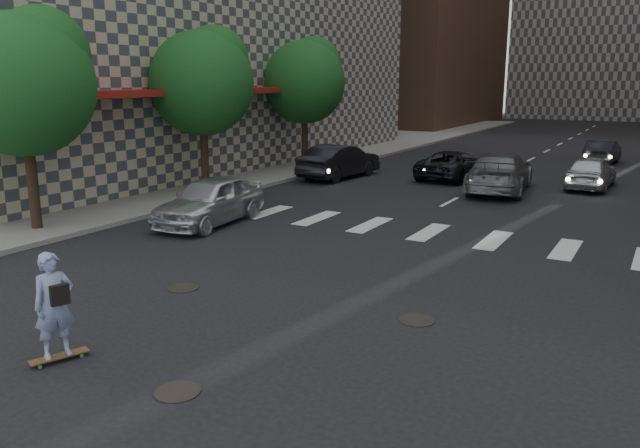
{
  "coord_description": "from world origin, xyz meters",
  "views": [
    {
      "loc": [
        7.34,
        -8.9,
        4.63
      ],
      "look_at": [
        0.28,
        3.47,
        1.3
      ],
      "focal_mm": 35.0,
      "sensor_mm": 36.0,
      "label": 1
    }
  ],
  "objects_px": {
    "silver_sedan": "(210,200)",
    "traffic_car_e": "(602,152)",
    "skateboarder": "(54,305)",
    "traffic_car_a": "(339,161)",
    "tree_a": "(27,78)",
    "tree_b": "(204,78)",
    "tree_c": "(307,78)",
    "traffic_car_b": "(500,172)",
    "traffic_car_c": "(453,165)",
    "traffic_car_d": "(591,172)"
  },
  "relations": [
    {
      "from": "traffic_car_a",
      "to": "traffic_car_c",
      "type": "relative_size",
      "value": 1.02
    },
    {
      "from": "tree_c",
      "to": "traffic_car_c",
      "type": "distance_m",
      "value": 8.74
    },
    {
      "from": "traffic_car_a",
      "to": "traffic_car_b",
      "type": "height_order",
      "value": "traffic_car_b"
    },
    {
      "from": "tree_c",
      "to": "silver_sedan",
      "type": "distance_m",
      "value": 13.67
    },
    {
      "from": "tree_a",
      "to": "skateboarder",
      "type": "xyz_separation_m",
      "value": [
        8.2,
        -5.81,
        -3.65
      ]
    },
    {
      "from": "silver_sedan",
      "to": "traffic_car_a",
      "type": "relative_size",
      "value": 0.94
    },
    {
      "from": "traffic_car_e",
      "to": "silver_sedan",
      "type": "bearing_deg",
      "value": 70.62
    },
    {
      "from": "traffic_car_c",
      "to": "traffic_car_e",
      "type": "height_order",
      "value": "traffic_car_e"
    },
    {
      "from": "tree_a",
      "to": "traffic_car_a",
      "type": "distance_m",
      "value": 14.89
    },
    {
      "from": "tree_a",
      "to": "traffic_car_c",
      "type": "bearing_deg",
      "value": 64.83
    },
    {
      "from": "silver_sedan",
      "to": "traffic_car_e",
      "type": "xyz_separation_m",
      "value": [
        9.44,
        22.33,
        -0.11
      ]
    },
    {
      "from": "tree_a",
      "to": "traffic_car_b",
      "type": "height_order",
      "value": "tree_a"
    },
    {
      "from": "silver_sedan",
      "to": "traffic_car_a",
      "type": "bearing_deg",
      "value": 89.79
    },
    {
      "from": "tree_a",
      "to": "tree_c",
      "type": "bearing_deg",
      "value": 90.0
    },
    {
      "from": "silver_sedan",
      "to": "traffic_car_a",
      "type": "distance_m",
      "value": 10.65
    },
    {
      "from": "tree_b",
      "to": "tree_c",
      "type": "bearing_deg",
      "value": 90.0
    },
    {
      "from": "traffic_car_d",
      "to": "traffic_car_c",
      "type": "bearing_deg",
      "value": 5.81
    },
    {
      "from": "tree_a",
      "to": "traffic_car_c",
      "type": "height_order",
      "value": "tree_a"
    },
    {
      "from": "tree_c",
      "to": "traffic_car_a",
      "type": "bearing_deg",
      "value": -33.1
    },
    {
      "from": "tree_b",
      "to": "skateboarder",
      "type": "distance_m",
      "value": 16.47
    },
    {
      "from": "tree_c",
      "to": "traffic_car_d",
      "type": "relative_size",
      "value": 1.57
    },
    {
      "from": "tree_a",
      "to": "skateboarder",
      "type": "distance_m",
      "value": 10.69
    },
    {
      "from": "tree_b",
      "to": "traffic_car_a",
      "type": "xyz_separation_m",
      "value": [
        2.95,
        6.07,
        -3.85
      ]
    },
    {
      "from": "traffic_car_a",
      "to": "traffic_car_e",
      "type": "distance_m",
      "value": 15.61
    },
    {
      "from": "skateboarder",
      "to": "traffic_car_b",
      "type": "xyz_separation_m",
      "value": [
        2.31,
        19.92,
        -0.17
      ]
    },
    {
      "from": "silver_sedan",
      "to": "traffic_car_e",
      "type": "height_order",
      "value": "silver_sedan"
    },
    {
      "from": "traffic_car_e",
      "to": "traffic_car_a",
      "type": "bearing_deg",
      "value": 52.15
    },
    {
      "from": "traffic_car_a",
      "to": "traffic_car_b",
      "type": "relative_size",
      "value": 0.86
    },
    {
      "from": "skateboarder",
      "to": "traffic_car_c",
      "type": "distance_m",
      "value": 22.32
    },
    {
      "from": "tree_c",
      "to": "tree_a",
      "type": "bearing_deg",
      "value": -90.0
    },
    {
      "from": "skateboarder",
      "to": "traffic_car_a",
      "type": "bearing_deg",
      "value": 126.25
    },
    {
      "from": "traffic_car_a",
      "to": "traffic_car_e",
      "type": "xyz_separation_m",
      "value": [
        10.32,
        11.71,
        -0.13
      ]
    },
    {
      "from": "traffic_car_a",
      "to": "traffic_car_e",
      "type": "height_order",
      "value": "traffic_car_a"
    },
    {
      "from": "silver_sedan",
      "to": "traffic_car_d",
      "type": "xyz_separation_m",
      "value": [
        9.9,
        13.4,
        -0.06
      ]
    },
    {
      "from": "skateboarder",
      "to": "silver_sedan",
      "type": "height_order",
      "value": "skateboarder"
    },
    {
      "from": "tree_a",
      "to": "skateboarder",
      "type": "relative_size",
      "value": 3.48
    },
    {
      "from": "traffic_car_c",
      "to": "tree_c",
      "type": "bearing_deg",
      "value": 8.54
    },
    {
      "from": "traffic_car_b",
      "to": "traffic_car_c",
      "type": "bearing_deg",
      "value": -47.68
    },
    {
      "from": "tree_c",
      "to": "traffic_car_a",
      "type": "relative_size",
      "value": 1.36
    },
    {
      "from": "tree_b",
      "to": "tree_c",
      "type": "height_order",
      "value": "same"
    },
    {
      "from": "silver_sedan",
      "to": "tree_b",
      "type": "bearing_deg",
      "value": 125.22
    },
    {
      "from": "silver_sedan",
      "to": "traffic_car_e",
      "type": "relative_size",
      "value": 1.13
    },
    {
      "from": "skateboarder",
      "to": "silver_sedan",
      "type": "distance_m",
      "value": 10.24
    },
    {
      "from": "traffic_car_b",
      "to": "traffic_car_d",
      "type": "bearing_deg",
      "value": -146.16
    },
    {
      "from": "tree_b",
      "to": "traffic_car_d",
      "type": "bearing_deg",
      "value": 32.83
    },
    {
      "from": "tree_a",
      "to": "traffic_car_e",
      "type": "height_order",
      "value": "tree_a"
    },
    {
      "from": "tree_a",
      "to": "traffic_car_d",
      "type": "xyz_separation_m",
      "value": [
        13.74,
        16.86,
        -3.93
      ]
    },
    {
      "from": "traffic_car_a",
      "to": "traffic_car_c",
      "type": "distance_m",
      "value": 5.39
    },
    {
      "from": "silver_sedan",
      "to": "tree_c",
      "type": "bearing_deg",
      "value": 102.05
    },
    {
      "from": "skateboarder",
      "to": "traffic_car_b",
      "type": "bearing_deg",
      "value": 104.84
    }
  ]
}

